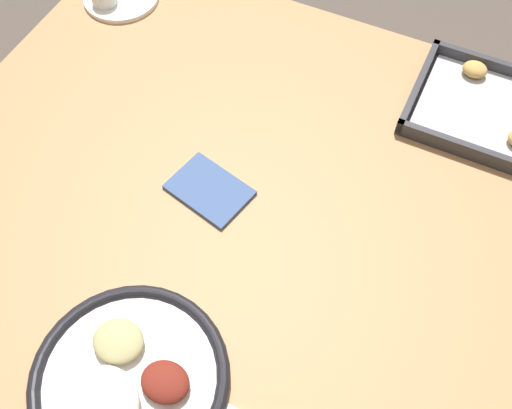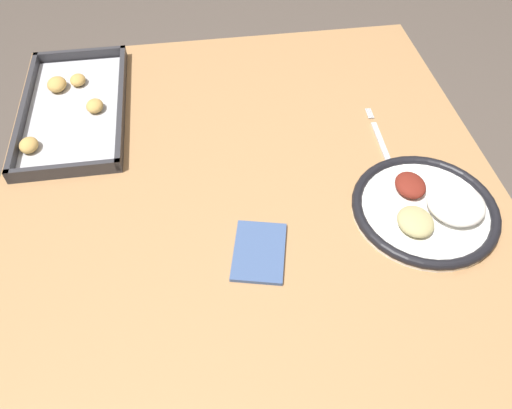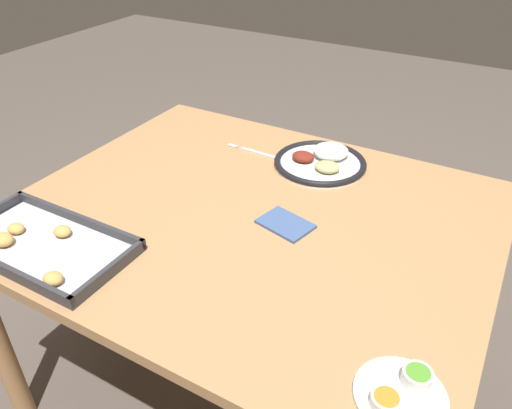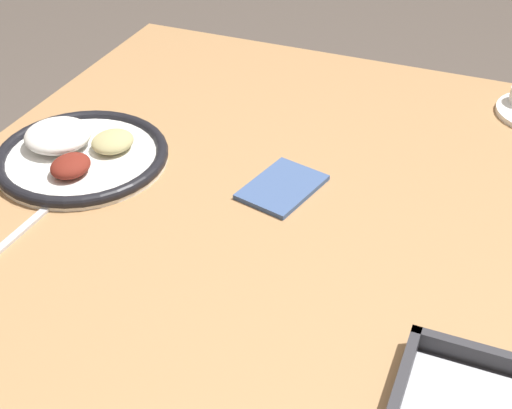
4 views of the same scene
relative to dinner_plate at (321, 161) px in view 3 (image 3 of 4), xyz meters
The scene contains 7 objects.
ground_plane 0.79m from the dinner_plate, 79.52° to the left, with size 8.00×8.00×0.00m, color #564C44.
dining_table 0.35m from the dinner_plate, 79.52° to the left, with size 1.24×1.03×0.70m.
dinner_plate is the anchor object (origin of this frame).
fork 0.20m from the dinner_plate, ahead, with size 0.23×0.02×0.00m.
saucer_plate 0.82m from the dinner_plate, 122.83° to the left, with size 0.16×0.16×0.04m.
baking_tray 0.83m from the dinner_plate, 59.59° to the left, with size 0.44×0.23×0.04m.
napkin 0.34m from the dinner_plate, 97.99° to the left, with size 0.15×0.12×0.01m.
Camera 3 is at (-0.56, 0.95, 1.45)m, focal length 35.00 mm.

